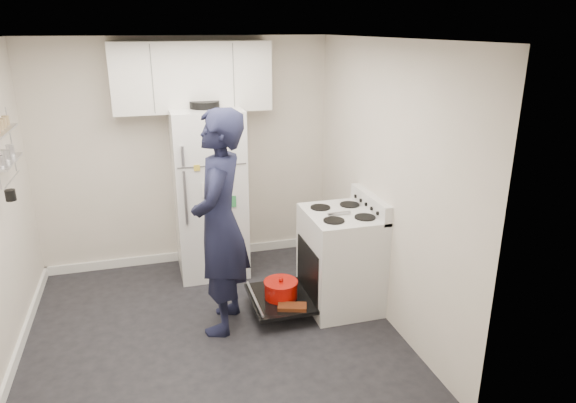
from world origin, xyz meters
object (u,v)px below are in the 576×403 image
object	(u,v)px
refrigerator	(209,192)
electric_range	(339,260)
person	(220,224)
open_oven_door	(281,293)

from	to	relation	value
refrigerator	electric_range	bearing A→B (deg)	-45.71
person	refrigerator	bearing A→B (deg)	-162.31
person	electric_range	bearing A→B (deg)	113.89
electric_range	refrigerator	xyz separation A→B (m)	(-1.07, 1.10, 0.44)
electric_range	open_oven_door	size ratio (longest dim) A/B	1.53
refrigerator	person	xyz separation A→B (m)	(-0.06, -1.16, 0.08)
open_oven_door	person	bearing A→B (deg)	-173.62
refrigerator	person	size ratio (longest dim) A/B	0.95
electric_range	open_oven_door	bearing A→B (deg)	-179.97
electric_range	person	xyz separation A→B (m)	(-1.14, -0.06, 0.52)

